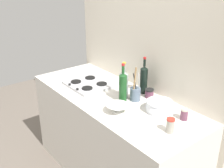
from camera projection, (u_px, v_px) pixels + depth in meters
counter_block at (112, 138)px, 2.64m from camera, size 1.80×0.70×0.90m
backsplash_panel at (144, 50)px, 2.53m from camera, size 1.90×0.06×2.52m
stovetop_hob at (89, 84)px, 2.68m from camera, size 0.41×0.38×0.04m
plate_stack at (160, 106)px, 2.18m from camera, size 0.22×0.22×0.09m
wine_bottle_leftmost at (144, 79)px, 2.48m from camera, size 0.07×0.07×0.34m
wine_bottle_mid_left at (123, 87)px, 2.30m from camera, size 0.07×0.07×0.35m
wine_bottle_mid_right at (124, 84)px, 2.39m from camera, size 0.08×0.08×0.33m
mixing_bowl at (118, 108)px, 2.17m from camera, size 0.19×0.19×0.07m
utensil_crock at (135, 93)px, 2.36m from camera, size 0.09×0.09×0.31m
condiment_jar_front at (184, 114)px, 2.07m from camera, size 0.06×0.06×0.09m
condiment_jar_rear at (170, 125)px, 1.90m from camera, size 0.06×0.06×0.11m
condiment_jar_spare at (149, 93)px, 2.43m from camera, size 0.08×0.08×0.08m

